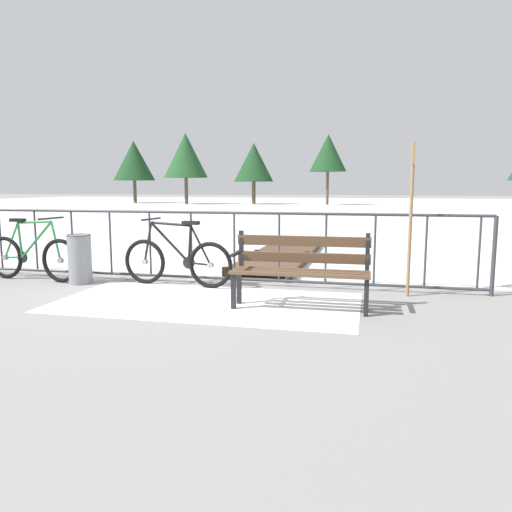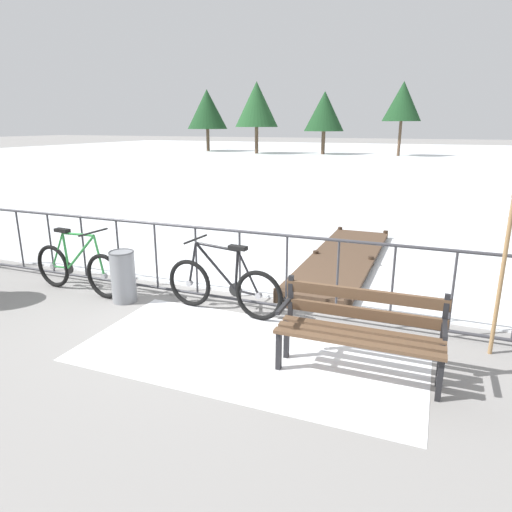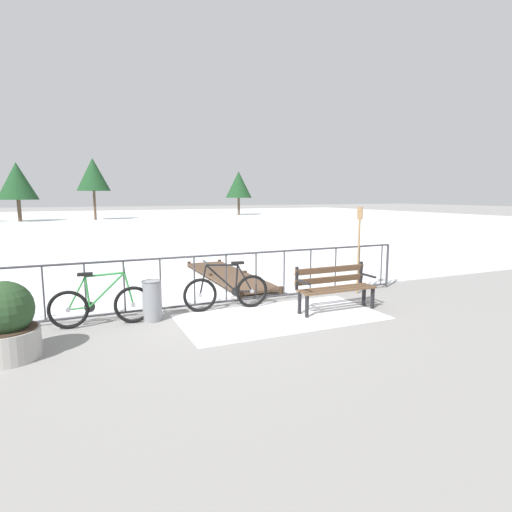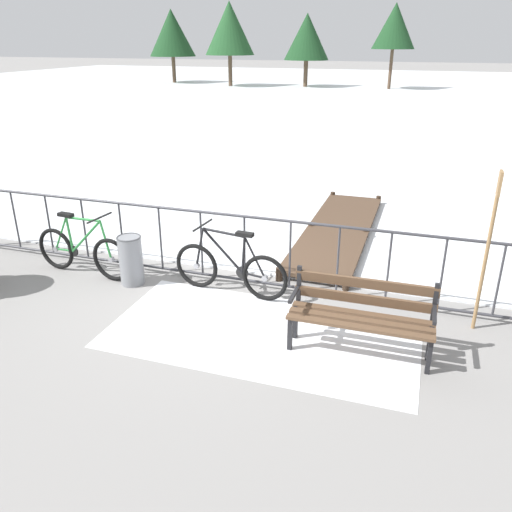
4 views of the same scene
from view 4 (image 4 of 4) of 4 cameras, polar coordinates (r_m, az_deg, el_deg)
ground_plane at (r=7.66m, az=-3.58°, el=-2.85°), size 160.00×160.00×0.00m
frozen_pond at (r=35.04m, az=14.60°, el=16.77°), size 80.00×56.00×0.03m
snow_patch at (r=6.37m, az=0.66°, el=-8.47°), size 3.73×1.89×0.01m
railing_fence at (r=7.43m, az=-3.68°, el=1.04°), size 9.06×0.06×1.07m
bicycle_near_railing at (r=8.17m, az=-18.56°, el=0.45°), size 1.71×0.52×0.97m
bicycle_second at (r=7.17m, az=-2.88°, el=-1.47°), size 1.71×0.52×0.97m
park_bench at (r=5.93m, az=11.58°, el=-5.90°), size 1.60×0.50×0.89m
trash_bin at (r=7.67m, az=-13.62°, el=-0.41°), size 0.35×0.35×0.73m
oar_upright at (r=6.56m, az=24.25°, el=1.34°), size 0.04×0.16×1.98m
wooden_dock at (r=9.49m, az=9.02°, el=2.88°), size 1.10×4.39×0.20m
tree_far_west at (r=39.22m, az=15.02°, el=23.26°), size 2.90×2.90×5.53m
tree_centre at (r=40.07m, az=5.63°, el=22.89°), size 3.21×3.21×4.97m
tree_east_mid at (r=40.59m, az=-2.94°, el=23.77°), size 3.56×3.56×5.78m
tree_far_east at (r=44.31m, az=-9.26°, el=23.09°), size 3.59×3.59×5.42m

